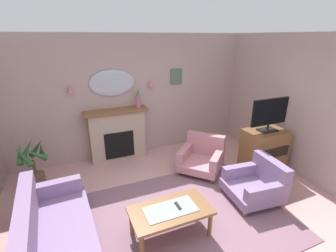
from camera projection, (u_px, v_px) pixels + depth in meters
name	position (u px, v px, depth m)	size (l,w,h in m)	color
floor	(187.00, 229.00, 3.61)	(6.40, 6.42, 0.10)	#C6938E
wall_back	(133.00, 97.00, 5.50)	(6.40, 0.10, 2.72)	#B29993
wall_right	(332.00, 116.00, 4.14)	(0.10, 6.42, 2.72)	#B29993
patterned_rug	(181.00, 217.00, 3.77)	(3.20, 2.40, 0.01)	#7F5B6B
fireplace	(118.00, 135.00, 5.42)	(1.36, 0.36, 1.16)	tan
mantel_vase_right	(138.00, 98.00, 5.30)	(0.10, 0.10, 0.43)	#9E6084
wall_mirror	(112.00, 83.00, 5.14)	(0.96, 0.06, 0.56)	#B2BCC6
wall_sconce_left	(70.00, 89.00, 4.80)	(0.14, 0.14, 0.14)	#D17066
wall_sconce_right	(151.00, 83.00, 5.43)	(0.14, 0.14, 0.14)	#D17066
framed_picture	(176.00, 77.00, 5.69)	(0.28, 0.03, 0.36)	#4C6B56
coffee_table	(170.00, 213.00, 3.31)	(1.10, 0.60, 0.45)	brown
tv_remote	(178.00, 206.00, 3.34)	(0.04, 0.16, 0.02)	black
floral_couch	(50.00, 228.00, 3.13)	(0.93, 1.75, 0.76)	gray
armchair_in_corner	(202.00, 156.00, 5.03)	(1.15, 1.14, 0.71)	#B77A84
armchair_beside_couch	(257.00, 183.00, 4.11)	(0.90, 0.89, 0.71)	gray
tv_cabinet	(263.00, 151.00, 4.93)	(0.80, 0.57, 0.90)	brown
tv_flatscreen	(270.00, 114.00, 4.64)	(0.84, 0.24, 0.65)	black
potted_plant_tall_palm	(33.00, 164.00, 4.39)	(0.58, 0.58, 0.92)	brown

